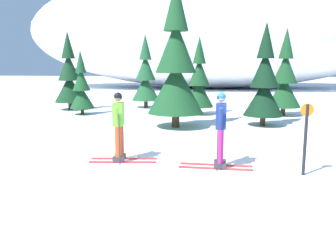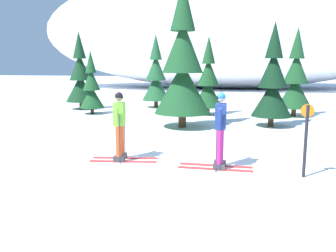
# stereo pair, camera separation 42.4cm
# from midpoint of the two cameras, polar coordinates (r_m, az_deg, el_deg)

# --- Properties ---
(ground_plane) EXTENTS (120.00, 120.00, 0.00)m
(ground_plane) POSITION_cam_midpoint_polar(r_m,az_deg,el_deg) (8.28, 3.70, -7.35)
(ground_plane) COLOR white
(skier_lime_jacket) EXTENTS (1.72, 0.81, 1.74)m
(skier_lime_jacket) POSITION_cam_midpoint_polar(r_m,az_deg,el_deg) (9.14, -9.04, 0.11)
(skier_lime_jacket) COLOR red
(skier_lime_jacket) RESTS_ON ground
(skier_navy_jacket) EXTENTS (1.76, 0.78, 1.79)m
(skier_navy_jacket) POSITION_cam_midpoint_polar(r_m,az_deg,el_deg) (8.51, 6.84, -0.46)
(skier_navy_jacket) COLOR red
(skier_navy_jacket) RESTS_ON ground
(pine_tree_far_left) EXTENTS (1.59, 1.59, 4.11)m
(pine_tree_far_left) POSITION_cam_midpoint_polar(r_m,az_deg,el_deg) (19.97, -15.90, 7.40)
(pine_tree_far_left) COLOR #47301E
(pine_tree_far_left) RESTS_ON ground
(pine_tree_left) EXTENTS (1.18, 1.18, 3.06)m
(pine_tree_left) POSITION_cam_midpoint_polar(r_m,az_deg,el_deg) (17.94, -14.12, 5.83)
(pine_tree_left) COLOR #47301E
(pine_tree_left) RESTS_ON ground
(pine_tree_center_left) EXTENTS (1.55, 1.55, 4.02)m
(pine_tree_center_left) POSITION_cam_midpoint_polar(r_m,az_deg,el_deg) (20.23, -4.15, 7.67)
(pine_tree_center_left) COLOR #47301E
(pine_tree_center_left) RESTS_ON ground
(pine_tree_center) EXTENTS (2.14, 2.14, 5.54)m
(pine_tree_center) POSITION_cam_midpoint_polar(r_m,az_deg,el_deg) (13.81, 0.34, 9.33)
(pine_tree_center) COLOR #47301E
(pine_tree_center) RESTS_ON ground
(pine_tree_center_right) EXTENTS (1.43, 1.43, 3.70)m
(pine_tree_center_right) POSITION_cam_midpoint_polar(r_m,az_deg,el_deg) (17.44, 4.20, 6.89)
(pine_tree_center_right) COLOR #47301E
(pine_tree_center_right) RESTS_ON ground
(pine_tree_right) EXTENTS (1.55, 1.55, 4.02)m
(pine_tree_right) POSITION_cam_midpoint_polar(r_m,az_deg,el_deg) (14.64, 14.12, 6.57)
(pine_tree_right) COLOR #47301E
(pine_tree_right) RESTS_ON ground
(pine_tree_far_right) EXTENTS (1.56, 1.56, 4.05)m
(pine_tree_far_right) POSITION_cam_midpoint_polar(r_m,az_deg,el_deg) (17.82, 17.25, 7.01)
(pine_tree_far_right) COLOR #47301E
(pine_tree_far_right) RESTS_ON ground
(snow_ridge_background) EXTENTS (36.50, 16.14, 11.30)m
(snow_ridge_background) POSITION_cam_midpoint_polar(r_m,az_deg,el_deg) (36.69, 6.80, 14.80)
(snow_ridge_background) COLOR white
(snow_ridge_background) RESTS_ON ground
(trail_marker_post) EXTENTS (0.28, 0.07, 1.60)m
(trail_marker_post) POSITION_cam_midpoint_polar(r_m,az_deg,el_deg) (8.35, 19.49, -1.37)
(trail_marker_post) COLOR black
(trail_marker_post) RESTS_ON ground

